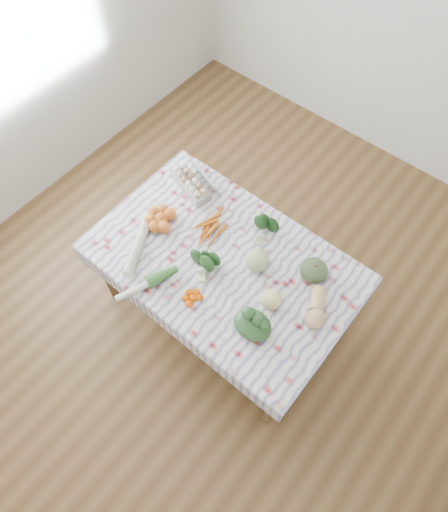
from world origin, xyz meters
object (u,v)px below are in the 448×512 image
Objects in this scene: cabbage at (257,260)px; grapefruit at (271,299)px; kabocha_squash at (314,270)px; egg_carton at (190,184)px; butternut_squash at (317,308)px; dining_table at (224,267)px.

grapefruit is (0.22, -0.15, -0.01)m from cabbage.
kabocha_squash is 1.38× the size of grapefruit.
kabocha_squash reaches higher than egg_carton.
egg_carton is at bearing 164.20° from cabbage.
egg_carton is 1.99× the size of kabocha_squash.
kabocha_squash is 0.25m from butternut_squash.
cabbage is (-0.30, -0.17, 0.02)m from kabocha_squash.
kabocha_squash is 1.15× the size of cabbage.
grapefruit reaches higher than egg_carton.
dining_table is at bearing 172.15° from grapefruit.
dining_table is 6.32× the size of butternut_squash.
grapefruit is at bearing -177.66° from butternut_squash.
dining_table is 0.64m from egg_carton.
egg_carton is (-0.55, 0.30, 0.13)m from dining_table.
dining_table is at bearing 160.40° from butternut_squash.
cabbage is at bearing 28.00° from dining_table.
dining_table is 0.66m from butternut_squash.
grapefruit is (-0.09, -0.32, 0.01)m from kabocha_squash.
egg_carton is 1.21m from butternut_squash.
grapefruit reaches higher than kabocha_squash.
egg_carton is 2.74× the size of grapefruit.
grapefruit is (0.40, -0.06, 0.15)m from dining_table.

